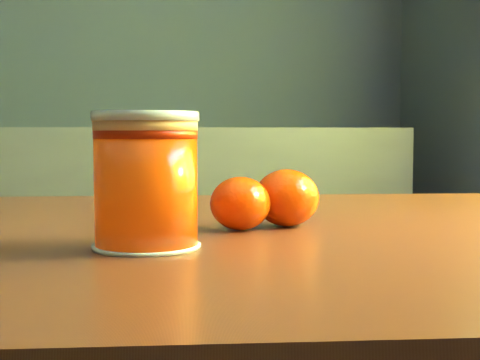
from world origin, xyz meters
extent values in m
cube|color=brown|center=(0.98, -0.02, 0.77)|extent=(1.07, 0.77, 0.04)
cylinder|color=#E63D04|center=(0.86, -0.12, 0.84)|extent=(0.09, 0.09, 0.10)
cylinder|color=#FFAD68|center=(0.86, -0.12, 0.89)|extent=(0.09, 0.09, 0.01)
cylinder|color=silver|center=(0.86, -0.12, 0.90)|extent=(0.09, 0.09, 0.01)
ellipsoid|color=#DF3C04|center=(1.00, -0.01, 0.82)|extent=(0.07, 0.07, 0.06)
ellipsoid|color=#DF3C04|center=(0.95, -0.03, 0.81)|extent=(0.07, 0.07, 0.05)
camera|label=1|loc=(0.88, -0.69, 0.88)|focal=50.00mm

